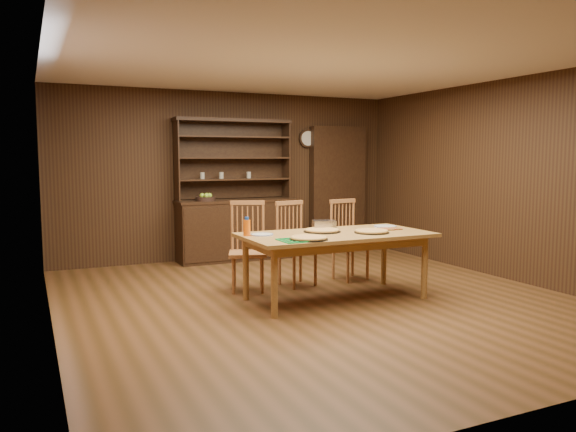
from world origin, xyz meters
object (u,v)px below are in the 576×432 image
chair_center (294,241)px  chair_right (347,237)px  juice_bottle (247,227)px  dining_table (336,239)px  china_hutch (235,222)px  chair_left (248,243)px

chair_center → chair_right: bearing=-8.8°
juice_bottle → dining_table: bearing=-12.8°
juice_bottle → chair_center: bearing=36.6°
china_hutch → chair_center: size_ratio=2.08×
dining_table → juice_bottle: (-0.97, 0.22, 0.16)m
dining_table → chair_left: chair_left is taller
china_hutch → chair_left: size_ratio=2.04×
chair_right → juice_bottle: chair_right is taller
dining_table → chair_left: size_ratio=1.96×
chair_left → juice_bottle: (-0.25, -0.64, 0.28)m
china_hutch → chair_center: 1.93m
juice_bottle → china_hutch: bearing=73.0°
dining_table → chair_right: size_ratio=2.01×
chair_right → chair_center: bearing=174.1°
chair_left → chair_right: size_ratio=1.03×
china_hutch → juice_bottle: 2.71m
chair_center → chair_right: (0.78, 0.02, -0.00)m
chair_center → china_hutch: bearing=81.8°
dining_table → chair_right: bearing=52.7°
dining_table → chair_left: (-0.72, 0.86, -0.11)m
dining_table → chair_center: size_ratio=2.00×
china_hutch → chair_center: bearing=-87.7°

